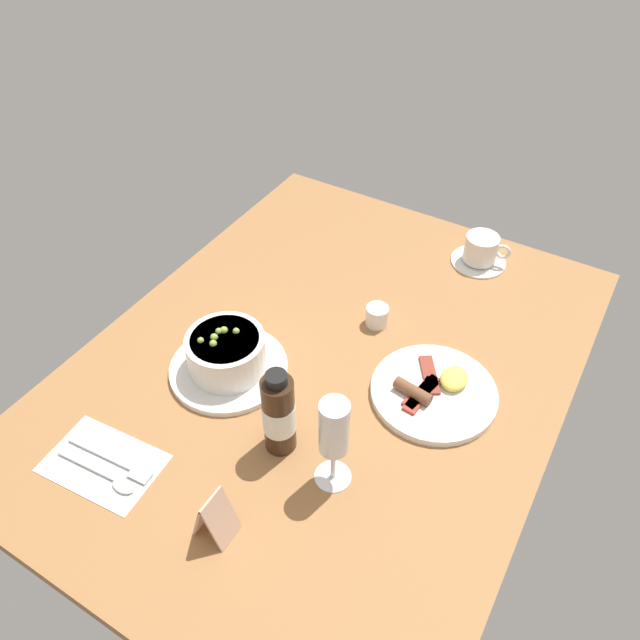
% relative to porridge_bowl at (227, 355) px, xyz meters
% --- Properties ---
extents(ground_plane, '(1.10, 0.84, 0.03)m').
position_rel_porridge_bowl_xyz_m(ground_plane, '(-0.11, 0.14, -0.06)').
color(ground_plane, '#9E6B3D').
extents(porridge_bowl, '(0.22, 0.22, 0.09)m').
position_rel_porridge_bowl_xyz_m(porridge_bowl, '(0.00, 0.00, 0.00)').
color(porridge_bowl, white).
rests_on(porridge_bowl, ground_plane).
extents(cutlery_setting, '(0.14, 0.19, 0.01)m').
position_rel_porridge_bowl_xyz_m(cutlery_setting, '(0.27, -0.05, -0.04)').
color(cutlery_setting, white).
rests_on(cutlery_setting, ground_plane).
extents(coffee_cup, '(0.12, 0.12, 0.07)m').
position_rel_porridge_bowl_xyz_m(coffee_cup, '(-0.54, 0.28, -0.01)').
color(coffee_cup, white).
rests_on(coffee_cup, ground_plane).
extents(creamer_jug, '(0.05, 0.05, 0.05)m').
position_rel_porridge_bowl_xyz_m(creamer_jug, '(-0.25, 0.18, -0.02)').
color(creamer_jug, white).
rests_on(creamer_jug, ground_plane).
extents(wine_glass, '(0.06, 0.06, 0.18)m').
position_rel_porridge_bowl_xyz_m(wine_glass, '(0.10, 0.28, 0.08)').
color(wine_glass, white).
rests_on(wine_glass, ground_plane).
extents(sauce_bottle_brown, '(0.05, 0.05, 0.17)m').
position_rel_porridge_bowl_xyz_m(sauce_bottle_brown, '(0.09, 0.17, 0.04)').
color(sauce_bottle_brown, '#382314').
rests_on(sauce_bottle_brown, ground_plane).
extents(breakfast_plate, '(0.22, 0.22, 0.04)m').
position_rel_porridge_bowl_xyz_m(breakfast_plate, '(-0.14, 0.35, -0.03)').
color(breakfast_plate, white).
rests_on(breakfast_plate, ground_plane).
extents(menu_card, '(0.05, 0.06, 0.09)m').
position_rel_porridge_bowl_xyz_m(menu_card, '(0.26, 0.18, 0.00)').
color(menu_card, '#CFA58A').
rests_on(menu_card, ground_plane).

